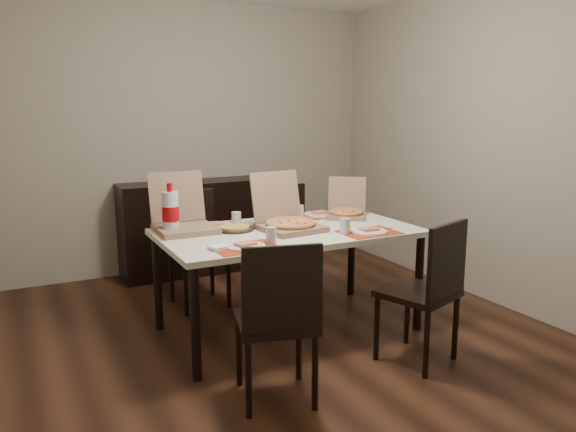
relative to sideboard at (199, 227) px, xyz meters
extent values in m
cube|color=#3D2112|center=(0.00, -1.78, -0.46)|extent=(3.80, 4.00, 0.02)
cube|color=gray|center=(0.00, 0.23, 0.85)|extent=(3.80, 0.02, 2.60)
cube|color=gray|center=(1.91, -1.78, 0.85)|extent=(0.02, 4.00, 2.60)
cube|color=black|center=(0.00, 0.00, 0.00)|extent=(1.50, 0.40, 0.90)
cube|color=beige|center=(0.11, -1.70, 0.28)|extent=(1.80, 1.00, 0.04)
cylinder|color=black|center=(-0.73, -2.14, -0.10)|extent=(0.06, 0.06, 0.71)
cylinder|color=black|center=(0.95, -2.14, -0.10)|extent=(0.06, 0.06, 0.71)
cylinder|color=black|center=(-0.73, -1.26, -0.10)|extent=(0.06, 0.06, 0.71)
cylinder|color=black|center=(0.95, -1.26, -0.10)|extent=(0.06, 0.06, 0.71)
cube|color=black|center=(-0.40, -2.54, 0.00)|extent=(0.51, 0.51, 0.04)
cube|color=black|center=(-0.45, -2.72, 0.25)|extent=(0.41, 0.13, 0.46)
cylinder|color=black|center=(-0.62, -2.67, -0.24)|extent=(0.04, 0.04, 0.43)
cylinder|color=black|center=(-0.27, -2.76, -0.24)|extent=(0.04, 0.04, 0.43)
cylinder|color=black|center=(-0.53, -2.32, -0.24)|extent=(0.04, 0.04, 0.43)
cylinder|color=black|center=(-0.18, -2.41, -0.24)|extent=(0.04, 0.04, 0.43)
cube|color=black|center=(0.62, -2.52, 0.00)|extent=(0.53, 0.53, 0.04)
cube|color=black|center=(0.68, -2.70, 0.25)|extent=(0.41, 0.16, 0.46)
cylinder|color=black|center=(0.50, -2.75, -0.24)|extent=(0.04, 0.04, 0.43)
cylinder|color=black|center=(0.84, -2.63, -0.24)|extent=(0.04, 0.04, 0.43)
cylinder|color=black|center=(0.39, -2.41, -0.24)|extent=(0.04, 0.04, 0.43)
cylinder|color=black|center=(0.73, -2.29, -0.24)|extent=(0.04, 0.04, 0.43)
cube|color=black|center=(-0.30, -0.91, 0.00)|extent=(0.44, 0.44, 0.04)
cube|color=black|center=(-0.31, -0.72, 0.25)|extent=(0.42, 0.05, 0.46)
cylinder|color=black|center=(-0.13, -0.73, -0.24)|extent=(0.04, 0.04, 0.43)
cylinder|color=black|center=(-0.49, -0.74, -0.24)|extent=(0.04, 0.04, 0.43)
cylinder|color=black|center=(-0.12, -1.09, -0.24)|extent=(0.04, 0.04, 0.43)
cylinder|color=black|center=(-0.48, -1.10, -0.24)|extent=(0.04, 0.04, 0.43)
cube|color=black|center=(0.53, -0.97, 0.00)|extent=(0.42, 0.42, 0.04)
cube|color=black|center=(0.53, -0.78, 0.25)|extent=(0.42, 0.03, 0.46)
cylinder|color=black|center=(0.71, -0.80, -0.24)|extent=(0.04, 0.04, 0.43)
cylinder|color=black|center=(0.35, -0.79, -0.24)|extent=(0.04, 0.04, 0.43)
cylinder|color=black|center=(0.71, -1.16, -0.24)|extent=(0.04, 0.04, 0.43)
cylinder|color=black|center=(0.35, -1.15, -0.24)|extent=(0.04, 0.04, 0.43)
cube|color=#B6280C|center=(-0.36, -2.03, 0.30)|extent=(0.40, 0.30, 0.00)
cylinder|color=white|center=(-0.36, -2.03, 0.31)|extent=(0.25, 0.25, 0.01)
cube|color=#E9B974|center=(-0.36, -2.03, 0.33)|extent=(0.14, 0.12, 0.02)
cylinder|color=#AAADB5|center=(-0.17, -2.02, 0.36)|extent=(0.07, 0.07, 0.11)
cube|color=#B2B2B7|center=(-0.49, -2.02, 0.30)|extent=(0.20, 0.04, 0.00)
cube|color=white|center=(-0.52, -1.99, 0.31)|extent=(0.13, 0.13, 0.02)
cube|color=#B6280C|center=(0.57, -2.04, 0.30)|extent=(0.40, 0.30, 0.00)
cylinder|color=white|center=(0.57, -2.04, 0.31)|extent=(0.26, 0.26, 0.01)
cube|color=#E9B974|center=(0.57, -2.04, 0.33)|extent=(0.13, 0.10, 0.02)
cylinder|color=#AAADB5|center=(0.40, -2.00, 0.36)|extent=(0.07, 0.07, 0.11)
cube|color=#B2B2B7|center=(0.71, -2.01, 0.30)|extent=(0.20, 0.04, 0.00)
cube|color=#B6280C|center=(-0.32, -1.39, 0.30)|extent=(0.40, 0.30, 0.00)
cylinder|color=white|center=(-0.32, -1.39, 0.31)|extent=(0.28, 0.28, 0.01)
cube|color=#E9B974|center=(-0.32, -1.39, 0.33)|extent=(0.15, 0.13, 0.02)
cylinder|color=#AAADB5|center=(-0.18, -1.44, 0.36)|extent=(0.07, 0.07, 0.11)
cube|color=#B2B2B7|center=(-0.48, -1.35, 0.30)|extent=(0.20, 0.04, 0.00)
cube|color=white|center=(-0.48, -1.35, 0.31)|extent=(0.13, 0.13, 0.02)
cube|color=#B6280C|center=(0.58, -1.35, 0.30)|extent=(0.40, 0.30, 0.00)
cylinder|color=white|center=(0.58, -1.35, 0.31)|extent=(0.25, 0.25, 0.01)
cube|color=#E9B974|center=(0.58, -1.35, 0.33)|extent=(0.13, 0.10, 0.02)
cylinder|color=#AAADB5|center=(0.36, -1.41, 0.36)|extent=(0.07, 0.07, 0.11)
cube|color=#B2B2B7|center=(0.70, -1.35, 0.30)|extent=(0.20, 0.04, 0.00)
cube|color=white|center=(0.25, -1.70, 0.31)|extent=(0.15, 0.16, 0.02)
cube|color=brown|center=(0.11, -1.73, 0.32)|extent=(0.44, 0.44, 0.04)
cube|color=brown|center=(0.09, -1.53, 0.52)|extent=(0.40, 0.13, 0.36)
cylinder|color=#E9B974|center=(0.11, -1.73, 0.35)|extent=(0.37, 0.37, 0.02)
cube|color=brown|center=(0.72, -1.51, 0.31)|extent=(0.42, 0.42, 0.03)
cube|color=brown|center=(0.81, -1.39, 0.47)|extent=(0.28, 0.23, 0.27)
cylinder|color=#E9B974|center=(0.72, -1.51, 0.34)|extent=(0.36, 0.36, 0.02)
cube|color=brown|center=(-0.56, -1.43, 0.32)|extent=(0.40, 0.40, 0.04)
cube|color=brown|center=(-0.56, -1.23, 0.52)|extent=(0.40, 0.09, 0.36)
cylinder|color=black|center=(-0.24, -1.54, 0.31)|extent=(0.28, 0.28, 0.01)
cylinder|color=gold|center=(-0.24, -1.54, 0.32)|extent=(0.22, 0.22, 0.02)
imported|color=white|center=(0.24, -1.58, 0.32)|extent=(0.13, 0.13, 0.03)
cylinder|color=silver|center=(-0.66, -1.44, 0.45)|extent=(0.11, 0.11, 0.29)
cylinder|color=#A7070B|center=(-0.66, -1.44, 0.44)|extent=(0.12, 0.12, 0.10)
cylinder|color=#A7070B|center=(-0.66, -1.44, 0.62)|extent=(0.04, 0.04, 0.06)
camera|label=1|loc=(-1.67, -5.16, 1.18)|focal=35.00mm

